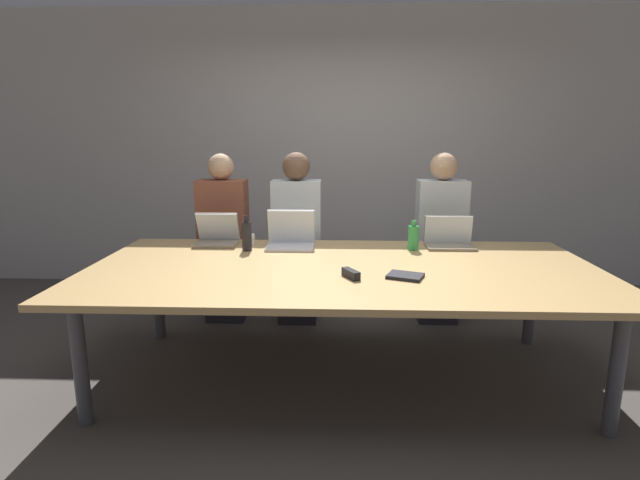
% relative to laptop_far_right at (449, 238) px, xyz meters
% --- Properties ---
extents(ground_plane, '(24.00, 24.00, 0.00)m').
position_rel_laptop_far_right_xyz_m(ground_plane, '(-0.79, -0.58, -0.82)').
color(ground_plane, '#4C4742').
extents(curtain_wall, '(12.00, 0.06, 2.80)m').
position_rel_laptop_far_right_xyz_m(curtain_wall, '(-0.79, 1.56, 0.58)').
color(curtain_wall, '#BCB7B2').
rests_on(curtain_wall, ground_plane).
extents(conference_table, '(3.23, 1.56, 0.76)m').
position_rel_laptop_far_right_xyz_m(conference_table, '(-0.79, -0.58, -0.12)').
color(conference_table, tan).
rests_on(conference_table, ground_plane).
extents(laptop_far_right, '(0.36, 0.22, 0.23)m').
position_rel_laptop_far_right_xyz_m(laptop_far_right, '(0.00, 0.00, 0.00)').
color(laptop_far_right, gray).
rests_on(laptop_far_right, conference_table).
extents(person_far_right, '(0.40, 0.24, 1.43)m').
position_rel_laptop_far_right_xyz_m(person_far_right, '(0.03, 0.46, -0.12)').
color(person_far_right, '#2D2D38').
rests_on(person_far_right, ground_plane).
extents(bottle_far_right, '(0.08, 0.08, 0.21)m').
position_rel_laptop_far_right_xyz_m(bottle_far_right, '(-0.28, -0.10, 0.03)').
color(bottle_far_right, green).
rests_on(bottle_far_right, conference_table).
extents(laptop_far_midleft, '(0.35, 0.27, 0.27)m').
position_rel_laptop_far_right_xyz_m(laptop_far_midleft, '(-1.18, -0.04, 0.01)').
color(laptop_far_midleft, silver).
rests_on(laptop_far_midleft, conference_table).
extents(person_far_midleft, '(0.40, 0.24, 1.43)m').
position_rel_laptop_far_right_xyz_m(person_far_midleft, '(-1.17, 0.41, -0.12)').
color(person_far_midleft, '#2D2D38').
rests_on(person_far_midleft, ground_plane).
extents(bottle_far_midleft, '(0.07, 0.07, 0.25)m').
position_rel_laptop_far_right_xyz_m(bottle_far_midleft, '(-1.48, -0.17, 0.04)').
color(bottle_far_midleft, black).
rests_on(bottle_far_midleft, conference_table).
extents(laptop_far_left, '(0.32, 0.25, 0.24)m').
position_rel_laptop_far_right_xyz_m(laptop_far_left, '(-1.74, 0.02, 0.00)').
color(laptop_far_left, gray).
rests_on(laptop_far_left, conference_table).
extents(person_far_left, '(0.40, 0.24, 1.42)m').
position_rel_laptop_far_right_xyz_m(person_far_left, '(-1.79, 0.43, -0.13)').
color(person_far_left, '#2D2D38').
rests_on(person_far_left, ground_plane).
extents(cup_far_left, '(0.08, 0.08, 0.08)m').
position_rel_laptop_far_right_xyz_m(cup_far_left, '(-1.49, 0.00, -0.03)').
color(cup_far_left, white).
rests_on(cup_far_left, conference_table).
extents(stapler, '(0.11, 0.15, 0.05)m').
position_rel_laptop_far_right_xyz_m(stapler, '(-0.75, -0.83, -0.04)').
color(stapler, black).
rests_on(stapler, conference_table).
extents(notebook, '(0.24, 0.22, 0.02)m').
position_rel_laptop_far_right_xyz_m(notebook, '(-0.43, -0.81, -0.06)').
color(notebook, '#232328').
rests_on(notebook, conference_table).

